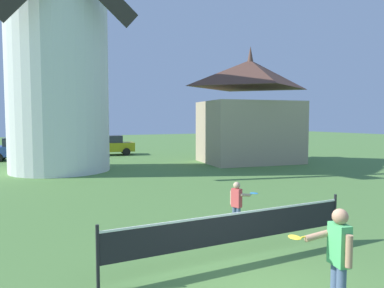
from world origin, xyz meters
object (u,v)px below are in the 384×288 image
Objects in this scene: parked_car_blue at (23,148)px; parked_car_mustard at (107,145)px; chapel at (250,113)px; stray_ball at (340,231)px; player_far at (237,202)px; windmill at (57,35)px; tennis_net at (236,228)px; player_near at (338,254)px.

parked_car_blue and parked_car_mustard have the same top height.
stray_ball is at bearing -116.65° from chapel.
windmill is at bearing 103.12° from player_far.
tennis_net is 22.64m from parked_car_mustard.
tennis_net is 17.05m from chapel.
chapel reaches higher than player_far.
player_far is 0.27× the size of parked_car_mustard.
parked_car_blue is (-3.54, 21.66, 0.12)m from tennis_net.
windmill is 9.38× the size of player_near.
windmill is at bearing 96.78° from tennis_net.
player_far is 20.35m from parked_car_blue.
parked_car_mustard reaches higher than tennis_net.
tennis_net is 3.58× the size of player_near.
parked_car_blue is at bearing 103.64° from player_far.
player_near is at bearing -94.93° from parked_car_mustard.
parked_car_mustard is (-0.75, 22.23, 0.71)m from stray_ball.
parked_car_mustard is 0.59× the size of chapel.
player_near is at bearing -139.31° from stray_ball.
chapel is at bearing -49.97° from parked_car_mustard.
stray_ball is 0.03× the size of chapel.
windmill reaches higher than player_far.
parked_car_mustard is (2.13, 24.71, -0.06)m from player_near.
tennis_net is at bearing -123.80° from player_far.
chapel reaches higher than tennis_net.
parked_car_mustard is at bearing 8.01° from parked_car_blue.
player_near is (2.09, -17.10, -6.53)m from windmill.
tennis_net is 2.27m from player_far.
player_far is at bearing 140.43° from stray_ball.
player_near is at bearing -102.93° from player_far.
parked_car_blue is at bearing 104.63° from windmill.
parked_car_mustard is 11.85m from chapel.
player_near is 1.27× the size of player_far.
parked_car_blue is (-6.75, 21.39, 0.71)m from stray_ball.
windmill reaches higher than chapel.
chapel reaches higher than parked_car_blue.
parked_car_blue reaches higher than tennis_net.
chapel is (7.46, -8.88, 2.47)m from parked_car_mustard.
stray_ball is 22.44m from parked_car_blue.
windmill is 1.89× the size of chapel.
chapel is (8.65, 11.74, 2.59)m from player_far.
stray_ball is at bearing -72.49° from parked_car_blue.
chapel reaches higher than parked_car_mustard.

